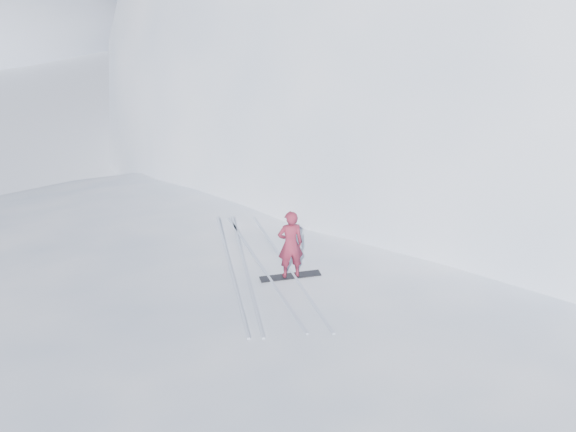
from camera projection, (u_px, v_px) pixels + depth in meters
name	position (u px, v px, depth m)	size (l,w,h in m)	color
near_ridge	(314.00, 375.00, 15.41)	(36.00, 28.00, 4.80)	white
peak_shoulder	(465.00, 149.00, 31.36)	(28.00, 24.00, 18.00)	white
wind_bumps	(249.00, 402.00, 14.52)	(16.00, 14.40, 1.00)	white
snowboard	(290.00, 276.00, 14.92)	(1.43, 0.27, 0.02)	black
snowboarder	(290.00, 244.00, 14.59)	(0.60, 0.39, 1.63)	maroon
board_tracks	(256.00, 266.00, 15.36)	(2.65, 5.96, 0.04)	silver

